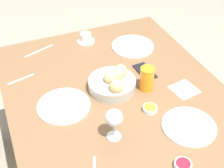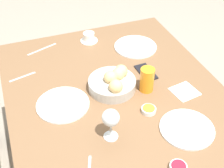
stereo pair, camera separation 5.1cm
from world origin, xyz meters
TOP-DOWN VIEW (x-y plane):
  - dining_table at (0.00, 0.00)m, footprint 1.26×1.09m
  - bread_basket at (-0.00, 0.00)m, footprint 0.24×0.24m
  - plate_near_left at (-0.38, -0.21)m, footprint 0.24×0.24m
  - plate_near_right at (0.32, -0.26)m, footprint 0.26×0.26m
  - plate_far_center at (-0.03, 0.28)m, footprint 0.26×0.26m
  - juice_glass at (-0.07, -0.15)m, footprint 0.07×0.07m
  - wine_glass at (-0.30, 0.13)m, footprint 0.08×0.08m
  - coffee_cup at (0.49, -0.02)m, footprint 0.11×0.11m
  - jam_bowl_berry at (-0.55, -0.06)m, footprint 0.07×0.07m
  - jam_bowl_honey at (-0.22, -0.09)m, footprint 0.07×0.07m
  - fork_silver at (0.49, 0.28)m, footprint 0.08×0.19m
  - spoon_coffee at (0.26, 0.43)m, footprint 0.05×0.15m
  - napkin at (-0.15, -0.33)m, footprint 0.14×0.14m
  - cell_phone at (0.06, -0.21)m, footprint 0.15×0.08m

SIDE VIEW (x-z plane):
  - dining_table at x=0.00m, z-range 0.29..1.06m
  - fork_silver at x=0.49m, z-range 0.77..0.78m
  - spoon_coffee at x=0.26m, z-range 0.77..0.78m
  - napkin at x=-0.15m, z-range 0.77..0.78m
  - cell_phone at x=0.06m, z-range 0.77..0.78m
  - plate_near_left at x=-0.38m, z-range 0.77..0.78m
  - plate_near_right at x=0.32m, z-range 0.77..0.78m
  - plate_far_center at x=-0.03m, z-range 0.77..0.78m
  - jam_bowl_berry at x=-0.55m, z-range 0.77..0.80m
  - jam_bowl_honey at x=-0.22m, z-range 0.77..0.80m
  - coffee_cup at x=0.49m, z-range 0.77..0.83m
  - bread_basket at x=0.00m, z-range 0.76..0.87m
  - juice_glass at x=-0.07m, z-range 0.77..0.90m
  - wine_glass at x=-0.30m, z-range 0.81..0.96m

